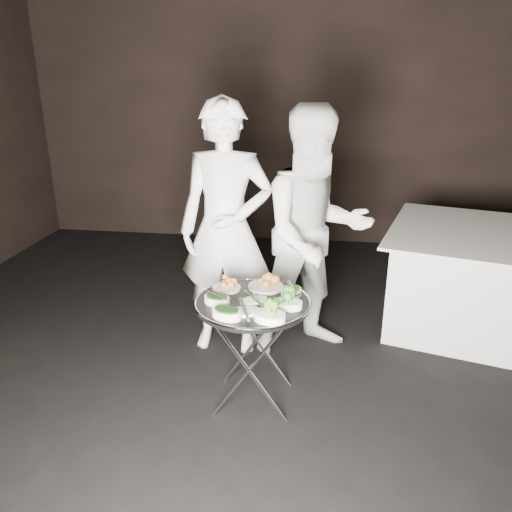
# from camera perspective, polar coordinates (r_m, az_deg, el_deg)

# --- Properties ---
(floor) EXTENTS (6.00, 7.00, 0.05)m
(floor) POSITION_cam_1_polar(r_m,az_deg,el_deg) (3.33, -3.19, -17.57)
(floor) COLOR black
(floor) RESTS_ON ground
(wall_back) EXTENTS (6.00, 0.05, 3.00)m
(wall_back) POSITION_cam_1_polar(r_m,az_deg,el_deg) (6.14, 2.88, 15.51)
(wall_back) COLOR black
(wall_back) RESTS_ON floor
(tray_stand) EXTENTS (0.47, 0.40, 0.69)m
(tray_stand) POSITION_cam_1_polar(r_m,az_deg,el_deg) (3.18, -0.37, -10.45)
(tray_stand) COLOR silver
(tray_stand) RESTS_ON floor
(serving_tray) EXTENTS (0.71, 0.71, 0.04)m
(serving_tray) POSITION_cam_1_polar(r_m,az_deg,el_deg) (3.03, -0.38, -5.38)
(serving_tray) COLOR black
(serving_tray) RESTS_ON tray_stand
(potato_plate_a) EXTENTS (0.18, 0.18, 0.07)m
(potato_plate_a) POSITION_cam_1_polar(r_m,az_deg,el_deg) (3.19, -3.39, -3.34)
(potato_plate_a) COLOR beige
(potato_plate_a) RESTS_ON serving_tray
(potato_plate_b) EXTENTS (0.23, 0.23, 0.08)m
(potato_plate_b) POSITION_cam_1_polar(r_m,az_deg,el_deg) (3.20, 1.11, -3.09)
(potato_plate_b) COLOR beige
(potato_plate_b) RESTS_ON serving_tray
(greens_bowl) EXTENTS (0.13, 0.13, 0.07)m
(greens_bowl) POSITION_cam_1_polar(r_m,az_deg,el_deg) (3.10, 4.04, -3.91)
(greens_bowl) COLOR silver
(greens_bowl) RESTS_ON serving_tray
(asparagus_plate_a) EXTENTS (0.20, 0.17, 0.04)m
(asparagus_plate_a) POSITION_cam_1_polar(r_m,az_deg,el_deg) (3.02, -0.28, -4.99)
(asparagus_plate_a) COLOR silver
(asparagus_plate_a) RESTS_ON serving_tray
(asparagus_plate_b) EXTENTS (0.23, 0.17, 0.04)m
(asparagus_plate_b) POSITION_cam_1_polar(r_m,az_deg,el_deg) (2.88, -1.36, -6.26)
(asparagus_plate_b) COLOR silver
(asparagus_plate_b) RESTS_ON serving_tray
(spinach_bowl_a) EXTENTS (0.19, 0.16, 0.07)m
(spinach_bowl_a) POSITION_cam_1_polar(r_m,az_deg,el_deg) (3.00, -4.50, -4.89)
(spinach_bowl_a) COLOR silver
(spinach_bowl_a) RESTS_ON serving_tray
(spinach_bowl_b) EXTENTS (0.21, 0.17, 0.07)m
(spinach_bowl_b) POSITION_cam_1_polar(r_m,az_deg,el_deg) (2.83, -3.38, -6.41)
(spinach_bowl_b) COLOR silver
(spinach_bowl_b) RESTS_ON serving_tray
(broccoli_bowl_a) EXTENTS (0.18, 0.14, 0.07)m
(broccoli_bowl_a) POSITION_cam_1_polar(r_m,az_deg,el_deg) (2.95, 3.69, -5.34)
(broccoli_bowl_a) COLOR silver
(broccoli_bowl_a) RESTS_ON serving_tray
(broccoli_bowl_b) EXTENTS (0.21, 0.17, 0.08)m
(broccoli_bowl_b) POSITION_cam_1_polar(r_m,az_deg,el_deg) (2.79, 1.59, -6.75)
(broccoli_bowl_b) COLOR silver
(broccoli_bowl_b) RESTS_ON serving_tray
(serving_utensils) EXTENTS (0.59, 0.44, 0.01)m
(serving_utensils) POSITION_cam_1_polar(r_m,az_deg,el_deg) (3.07, 0.10, -3.79)
(serving_utensils) COLOR silver
(serving_utensils) RESTS_ON serving_tray
(waiter_left) EXTENTS (0.68, 0.45, 1.87)m
(waiter_left) POSITION_cam_1_polar(r_m,az_deg,el_deg) (3.63, -3.46, 2.99)
(waiter_left) COLOR white
(waiter_left) RESTS_ON floor
(waiter_right) EXTENTS (1.10, 1.00, 1.83)m
(waiter_right) POSITION_cam_1_polar(r_m,az_deg,el_deg) (3.63, 6.79, 2.47)
(waiter_right) COLOR white
(waiter_right) RESTS_ON floor
(dining_table) EXTENTS (1.43, 1.43, 0.82)m
(dining_table) POSITION_cam_1_polar(r_m,az_deg,el_deg) (4.50, 23.96, -2.44)
(dining_table) COLOR silver
(dining_table) RESTS_ON floor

